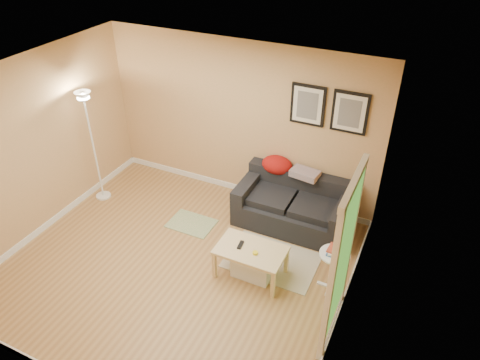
{
  "coord_description": "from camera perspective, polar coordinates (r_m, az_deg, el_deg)",
  "views": [
    {
      "loc": [
        2.71,
        -3.72,
        4.38
      ],
      "look_at": [
        0.55,
        0.85,
        1.05
      ],
      "focal_mm": 33.44,
      "sensor_mm": 36.0,
      "label": 1
    }
  ],
  "objects": [
    {
      "name": "floor",
      "position": [
        6.36,
        -7.91,
        -10.61
      ],
      "size": [
        4.5,
        4.5,
        0.0
      ],
      "primitive_type": "plane",
      "color": "#A97F48",
      "rests_on": "ground"
    },
    {
      "name": "red_throw",
      "position": [
        6.95,
        4.74,
        1.94
      ],
      "size": [
        0.48,
        0.36,
        0.28
      ],
      "primitive_type": null,
      "color": "#A8170F",
      "rests_on": "sofa"
    },
    {
      "name": "sofa",
      "position": [
        6.8,
        6.83,
        -3.03
      ],
      "size": [
        1.7,
        0.9,
        0.75
      ],
      "primitive_type": null,
      "color": "black",
      "rests_on": "ground"
    },
    {
      "name": "baseboard_back",
      "position": [
        7.67,
        -0.08,
        -1.03
      ],
      "size": [
        4.5,
        0.02,
        0.1
      ],
      "primitive_type": "cube",
      "color": "white",
      "rests_on": "ground"
    },
    {
      "name": "wall_left",
      "position": [
        6.93,
        -24.76,
        3.67
      ],
      "size": [
        0.0,
        4.0,
        4.0
      ],
      "primitive_type": "plane",
      "rotation": [
        1.57,
        0.0,
        1.57
      ],
      "color": "tan",
      "rests_on": "ground"
    },
    {
      "name": "ceiling",
      "position": [
        4.94,
        -10.24,
        11.69
      ],
      "size": [
        4.5,
        4.5,
        0.0
      ],
      "primitive_type": "plane",
      "rotation": [
        3.14,
        0.0,
        0.0
      ],
      "color": "white",
      "rests_on": "wall_back"
    },
    {
      "name": "storage_bin",
      "position": [
        6.07,
        1.74,
        -10.68
      ],
      "size": [
        0.54,
        0.39,
        0.33
      ],
      "primitive_type": null,
      "color": "white",
      "rests_on": "ground"
    },
    {
      "name": "baseboard_right",
      "position": [
        5.73,
        12.26,
        -16.78
      ],
      "size": [
        0.02,
        4.0,
        0.1
      ],
      "primitive_type": "cube",
      "color": "white",
      "rests_on": "ground"
    },
    {
      "name": "baseboard_left",
      "position": [
        7.56,
        -22.52,
        -4.57
      ],
      "size": [
        0.02,
        4.0,
        0.1
      ],
      "primitive_type": "cube",
      "color": "white",
      "rests_on": "ground"
    },
    {
      "name": "wall_front",
      "position": [
        4.45,
        -23.38,
        -14.04
      ],
      "size": [
        4.5,
        0.0,
        4.5
      ],
      "primitive_type": "plane",
      "rotation": [
        -1.57,
        0.0,
        0.0
      ],
      "color": "tan",
      "rests_on": "ground"
    },
    {
      "name": "tape_roll",
      "position": [
        5.78,
        1.95,
        -9.28
      ],
      "size": [
        0.07,
        0.07,
        0.03
      ],
      "primitive_type": "cylinder",
      "color": "yellow",
      "rests_on": "coffee_table"
    },
    {
      "name": "green_runner",
      "position": [
        7.0,
        -6.21,
        -5.54
      ],
      "size": [
        0.7,
        0.5,
        0.01
      ],
      "primitive_type": "cube",
      "color": "#668C4C",
      "rests_on": "ground"
    },
    {
      "name": "book_stack",
      "position": [
        5.7,
        11.98,
        -8.77
      ],
      "size": [
        0.22,
        0.25,
        0.07
      ],
      "primitive_type": null,
      "rotation": [
        0.0,
        0.0,
        0.31
      ],
      "color": "#345A9D",
      "rests_on": "side_table"
    },
    {
      "name": "framed_print_left",
      "position": [
        6.47,
        8.65,
        9.45
      ],
      "size": [
        0.5,
        0.04,
        0.6
      ],
      "primitive_type": null,
      "color": "black",
      "rests_on": "wall_back"
    },
    {
      "name": "wall_right",
      "position": [
        4.86,
        14.11,
        -7.26
      ],
      "size": [
        0.0,
        4.0,
        4.0
      ],
      "primitive_type": "plane",
      "rotation": [
        1.57,
        0.0,
        -1.57
      ],
      "color": "tan",
      "rests_on": "ground"
    },
    {
      "name": "floor_lamp",
      "position": [
        7.44,
        -18.1,
        3.6
      ],
      "size": [
        0.24,
        0.24,
        1.88
      ],
      "primitive_type": null,
      "color": "white",
      "rests_on": "ground"
    },
    {
      "name": "framed_print_right",
      "position": [
        6.34,
        13.85,
        8.35
      ],
      "size": [
        0.5,
        0.04,
        0.6
      ],
      "primitive_type": null,
      "color": "black",
      "rests_on": "wall_back"
    },
    {
      "name": "wall_back",
      "position": [
        7.04,
        -0.05,
        7.42
      ],
      "size": [
        4.5,
        0.0,
        4.5
      ],
      "primitive_type": "plane",
      "rotation": [
        1.57,
        0.0,
        0.0
      ],
      "color": "tan",
      "rests_on": "ground"
    },
    {
      "name": "side_table",
      "position": [
        5.91,
        11.69,
        -11.29
      ],
      "size": [
        0.39,
        0.39,
        0.59
      ],
      "primitive_type": null,
      "color": "white",
      "rests_on": "ground"
    },
    {
      "name": "area_rug",
      "position": [
        6.36,
        4.08,
        -10.2
      ],
      "size": [
        1.25,
        0.85,
        0.01
      ],
      "primitive_type": "cube",
      "color": "beige",
      "rests_on": "ground"
    },
    {
      "name": "plaid_throw",
      "position": [
        6.77,
        8.29,
        0.82
      ],
      "size": [
        0.45,
        0.32,
        0.1
      ],
      "primitive_type": null,
      "rotation": [
        0.0,
        0.0,
        -0.14
      ],
      "color": "tan",
      "rests_on": "sofa"
    },
    {
      "name": "coffee_table",
      "position": [
        6.01,
        1.36,
        -10.41
      ],
      "size": [
        0.95,
        0.64,
        0.45
      ],
      "primitive_type": null,
      "rotation": [
        0.0,
        0.0,
        0.1
      ],
      "color": "beige",
      "rests_on": "ground"
    },
    {
      "name": "remote_control",
      "position": [
        5.9,
        0.06,
        -8.27
      ],
      "size": [
        0.07,
        0.16,
        0.02
      ],
      "primitive_type": "cube",
      "rotation": [
        0.0,
        0.0,
        0.13
      ],
      "color": "black",
      "rests_on": "coffee_table"
    },
    {
      "name": "doorway",
      "position": [
        4.93,
        12.69,
        -10.59
      ],
      "size": [
        0.12,
        1.01,
        2.13
      ],
      "primitive_type": null,
      "color": "white",
      "rests_on": "ground"
    }
  ]
}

